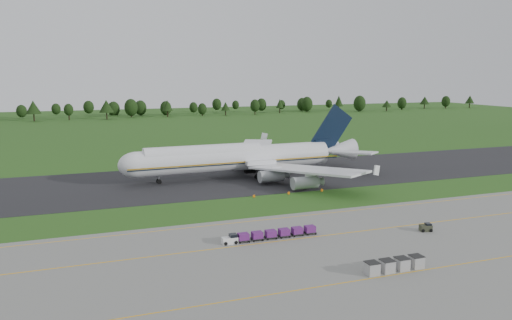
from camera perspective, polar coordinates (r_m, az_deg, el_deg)
name	(u,v)px	position (r m, az deg, el deg)	size (l,w,h in m)	color
ground	(260,206)	(103.32, 0.44, -5.23)	(600.00, 600.00, 0.00)	#244E17
apron	(342,264)	(73.94, 9.81, -11.59)	(300.00, 52.00, 0.06)	slate
taxiway	(222,179)	(129.21, -3.87, -2.16)	(300.00, 40.00, 0.08)	black
apron_markings	(320,248)	(79.69, 7.29, -9.89)	(300.00, 30.20, 0.01)	#E5A00D
tree_line	(127,108)	(316.44, -14.56, 5.81)	(525.87, 22.39, 11.79)	black
aircraft	(241,157)	(130.25, -1.77, 0.31)	(65.90, 64.51, 18.58)	silver
baggage_train	(269,234)	(82.79, 1.49, -8.48)	(16.36, 1.48, 1.43)	silver
utility_cart	(426,228)	(91.56, 18.82, -7.37)	(2.24, 1.66, 1.10)	#303324
uld_row	(395,265)	(72.57, 15.55, -11.47)	(8.97, 1.77, 1.75)	#969696
edge_markers	(289,193)	(112.84, 3.77, -3.81)	(17.17, 0.30, 0.60)	orange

